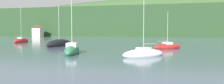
# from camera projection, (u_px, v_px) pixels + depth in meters

# --- Properties ---
(wooded_hillside) EXTENTS (352.00, 49.41, 36.81)m
(wooded_hillside) POSITION_uv_depth(u_px,v_px,m) (157.00, 25.00, 126.07)
(wooded_hillside) COLOR #264223
(wooded_hillside) RESTS_ON ground_plane
(shore_building_west) EXTENTS (4.77, 3.68, 6.13)m
(shore_building_west) POSITION_uv_depth(u_px,v_px,m) (38.00, 31.00, 105.91)
(shore_building_west) COLOR beige
(shore_building_west) RESTS_ON ground_plane
(sailboat_mid_0) EXTENTS (4.02, 7.80, 9.41)m
(sailboat_mid_0) POSITION_uv_depth(u_px,v_px,m) (72.00, 50.00, 30.60)
(sailboat_mid_0) COLOR #2D754C
(sailboat_mid_0) RESTS_ON ground_plane
(sailboat_mid_3) EXTENTS (5.78, 4.96, 8.86)m
(sailboat_mid_3) POSITION_uv_depth(u_px,v_px,m) (143.00, 54.00, 26.92)
(sailboat_mid_3) COLOR white
(sailboat_mid_3) RESTS_ON ground_plane
(sailboat_far_5) EXTENTS (5.83, 5.25, 7.19)m
(sailboat_far_5) POSITION_uv_depth(u_px,v_px,m) (167.00, 47.00, 38.17)
(sailboat_far_5) COLOR red
(sailboat_far_5) RESTS_ON ground_plane
(sailboat_far_7) EXTENTS (2.83, 6.88, 10.43)m
(sailboat_far_7) POSITION_uv_depth(u_px,v_px,m) (21.00, 41.00, 57.40)
(sailboat_far_7) COLOR red
(sailboat_far_7) RESTS_ON ground_plane
(sailboat_far_8) EXTENTS (3.26, 8.34, 9.18)m
(sailboat_far_8) POSITION_uv_depth(u_px,v_px,m) (59.00, 44.00, 44.35)
(sailboat_far_8) COLOR black
(sailboat_far_8) RESTS_ON ground_plane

